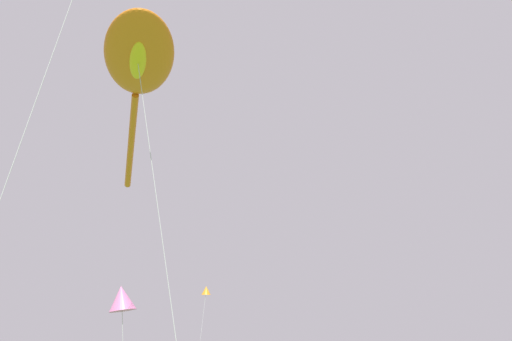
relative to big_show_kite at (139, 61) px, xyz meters
The scene contains 3 objects.
big_show_kite is the anchor object (origin of this frame).
small_kite_diamond_red 21.97m from the big_show_kite, 37.10° to the left, with size 2.08×1.06×17.95m.
small_kite_delta_white 9.04m from the big_show_kite, 35.87° to the left, with size 2.36×1.16×9.10m.
Camera 1 is at (-11.39, -0.76, 1.34)m, focal length 38.47 mm.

